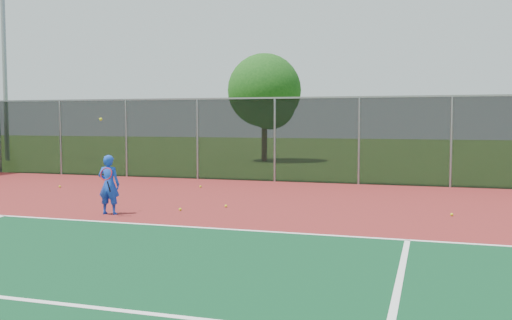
# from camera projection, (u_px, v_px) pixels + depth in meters

# --- Properties ---
(ground) EXTENTS (120.00, 120.00, 0.00)m
(ground) POSITION_uv_depth(u_px,v_px,m) (256.00, 275.00, 8.22)
(ground) COLOR #315317
(ground) RESTS_ON ground
(court_apron) EXTENTS (30.00, 20.00, 0.02)m
(court_apron) POSITION_uv_depth(u_px,v_px,m) (289.00, 245.00, 10.13)
(court_apron) COLOR maroon
(court_apron) RESTS_ON ground
(fence_back) EXTENTS (30.00, 0.06, 3.03)m
(fence_back) POSITION_uv_depth(u_px,v_px,m) (359.00, 140.00, 19.55)
(fence_back) COLOR black
(fence_back) RESTS_ON court_apron
(tennis_player) EXTENTS (0.59, 0.61, 2.27)m
(tennis_player) POSITION_uv_depth(u_px,v_px,m) (109.00, 184.00, 13.36)
(tennis_player) COLOR blue
(tennis_player) RESTS_ON court_apron
(practice_ball_1) EXTENTS (0.07, 0.07, 0.07)m
(practice_ball_1) POSITION_uv_depth(u_px,v_px,m) (60.00, 187.00, 18.67)
(practice_ball_1) COLOR #CDCF18
(practice_ball_1) RESTS_ON court_apron
(practice_ball_2) EXTENTS (0.07, 0.07, 0.07)m
(practice_ball_2) POSITION_uv_depth(u_px,v_px,m) (201.00, 187.00, 18.66)
(practice_ball_2) COLOR #CDCF18
(practice_ball_2) RESTS_ON court_apron
(practice_ball_3) EXTENTS (0.07, 0.07, 0.07)m
(practice_ball_3) POSITION_uv_depth(u_px,v_px,m) (180.00, 209.00, 13.93)
(practice_ball_3) COLOR #CDCF18
(practice_ball_3) RESTS_ON court_apron
(practice_ball_4) EXTENTS (0.07, 0.07, 0.07)m
(practice_ball_4) POSITION_uv_depth(u_px,v_px,m) (226.00, 206.00, 14.46)
(practice_ball_4) COLOR #CDCF18
(practice_ball_4) RESTS_ON court_apron
(practice_ball_6) EXTENTS (0.07, 0.07, 0.07)m
(practice_ball_6) POSITION_uv_depth(u_px,v_px,m) (452.00, 215.00, 13.16)
(practice_ball_6) COLOR #CDCF18
(practice_ball_6) RESTS_ON court_apron
(floodlight_nw) EXTENTS (0.90, 0.40, 11.41)m
(floodlight_nw) POSITION_uv_depth(u_px,v_px,m) (4.00, 42.00, 30.87)
(floodlight_nw) COLOR gray
(floodlight_nw) RESTS_ON ground
(tree_back_left) EXTENTS (3.94, 3.94, 5.78)m
(tree_back_left) POSITION_uv_depth(u_px,v_px,m) (266.00, 94.00, 30.39)
(tree_back_left) COLOR #3D2716
(tree_back_left) RESTS_ON ground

